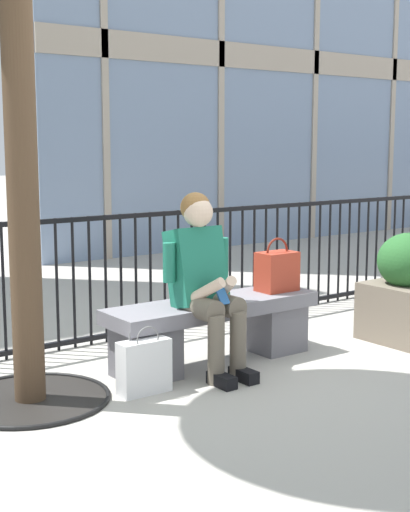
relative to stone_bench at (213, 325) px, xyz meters
name	(u,v)px	position (x,y,z in m)	size (l,w,h in m)	color
ground_plane	(213,363)	(0.00, 0.00, -0.27)	(60.00, 60.00, 0.00)	#B2ADA3
stone_bench	(213,325)	(0.00, 0.00, 0.00)	(1.60, 0.44, 0.45)	slate
seated_person_with_phone	(204,277)	(-0.17, -0.13, 0.38)	(0.52, 0.66, 1.21)	#6B6051
handbag_on_bench	(277,271)	(0.58, -0.01, 0.33)	(0.29, 0.19, 0.40)	#B23823
shopping_bag	(144,366)	(-0.73, -0.26, -0.10)	(0.33, 0.13, 0.44)	white
plaza_railing	(143,274)	(0.00, 0.93, 0.23)	(7.21, 0.04, 0.99)	black
planter	(408,291)	(1.59, -0.41, 0.12)	(0.58, 0.58, 0.85)	#726656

